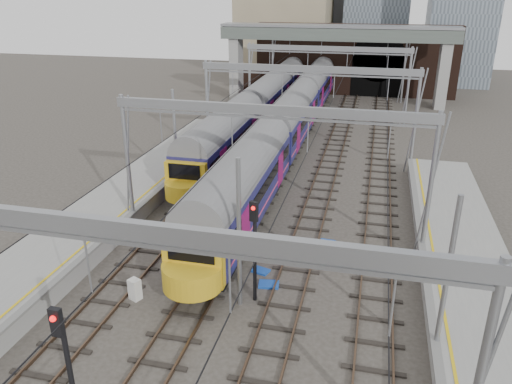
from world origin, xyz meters
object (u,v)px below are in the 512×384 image
(train_second, at_px, (268,98))
(signal_near_centre, at_px, (255,240))
(train_main, at_px, (305,100))
(relay_cabinet, at_px, (135,289))
(signal_near_left, at_px, (66,360))

(train_second, height_order, signal_near_centre, signal_near_centre)
(train_main, height_order, signal_near_centre, signal_near_centre)
(train_main, height_order, train_second, train_main)
(train_second, relative_size, relay_cabinet, 47.26)
(signal_near_left, xyz_separation_m, signal_near_centre, (3.56, 8.72, -0.05))
(train_main, distance_m, signal_near_centre, 32.43)
(train_second, bearing_deg, signal_near_left, -85.82)
(signal_near_left, bearing_deg, relay_cabinet, 106.96)
(train_main, height_order, relay_cabinet, train_main)
(signal_near_left, relative_size, signal_near_centre, 1.02)
(train_main, bearing_deg, train_second, 175.04)
(train_main, xyz_separation_m, signal_near_centre, (2.58, -32.32, 0.60))
(relay_cabinet, bearing_deg, signal_near_centre, 35.71)
(train_second, relative_size, signal_near_centre, 9.65)
(signal_near_left, xyz_separation_m, relay_cabinet, (-1.82, 7.56, -2.68))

